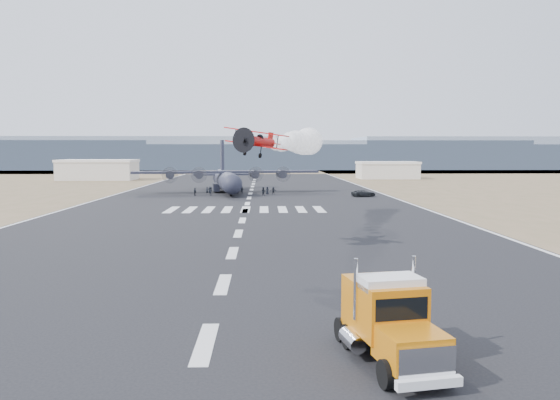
{
  "coord_description": "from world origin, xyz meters",
  "views": [
    {
      "loc": [
        2.88,
        -38.19,
        9.42
      ],
      "look_at": [
        4.75,
        22.46,
        4.0
      ],
      "focal_mm": 35.0,
      "sensor_mm": 36.0,
      "label": 1
    }
  ],
  "objects_px": {
    "hangar_left": "(98,170)",
    "crew_h": "(242,190)",
    "crew_a": "(207,191)",
    "crew_f": "(273,191)",
    "support_vehicle": "(364,193)",
    "crew_g": "(210,190)",
    "hangar_right": "(387,170)",
    "crew_b": "(263,191)",
    "transport_aircraft": "(226,178)",
    "crew_c": "(211,191)",
    "semi_truck": "(388,319)",
    "aerobatic_biplane": "(258,141)",
    "crew_d": "(195,192)",
    "crew_e": "(267,191)"
  },
  "relations": [
    {
      "from": "transport_aircraft",
      "to": "crew_c",
      "type": "xyz_separation_m",
      "value": [
        -2.63,
        -10.08,
        -2.22
      ]
    },
    {
      "from": "crew_d",
      "to": "crew_h",
      "type": "xyz_separation_m",
      "value": [
        9.74,
        4.46,
        -0.03
      ]
    },
    {
      "from": "crew_f",
      "to": "crew_h",
      "type": "relative_size",
      "value": 0.97
    },
    {
      "from": "aerobatic_biplane",
      "to": "crew_d",
      "type": "distance_m",
      "value": 66.53
    },
    {
      "from": "aerobatic_biplane",
      "to": "crew_d",
      "type": "xyz_separation_m",
      "value": [
        -14.01,
        64.33,
        -9.56
      ]
    },
    {
      "from": "semi_truck",
      "to": "aerobatic_biplane",
      "type": "xyz_separation_m",
      "value": [
        -6.14,
        28.1,
        8.5
      ]
    },
    {
      "from": "hangar_right",
      "to": "crew_b",
      "type": "bearing_deg",
      "value": -120.81
    },
    {
      "from": "crew_a",
      "to": "crew_f",
      "type": "bearing_deg",
      "value": 28.07
    },
    {
      "from": "crew_a",
      "to": "crew_h",
      "type": "xyz_separation_m",
      "value": [
        7.54,
        0.82,
        0.01
      ]
    },
    {
      "from": "crew_h",
      "to": "crew_a",
      "type": "bearing_deg",
      "value": 18.02
    },
    {
      "from": "semi_truck",
      "to": "crew_f",
      "type": "distance_m",
      "value": 95.78
    },
    {
      "from": "crew_c",
      "to": "crew_d",
      "type": "xyz_separation_m",
      "value": [
        -3.26,
        -0.44,
        -0.08
      ]
    },
    {
      "from": "semi_truck",
      "to": "hangar_left",
      "type": "bearing_deg",
      "value": 100.44
    },
    {
      "from": "semi_truck",
      "to": "crew_h",
      "type": "height_order",
      "value": "semi_truck"
    },
    {
      "from": "hangar_left",
      "to": "crew_b",
      "type": "distance_m",
      "value": 86.89
    },
    {
      "from": "crew_h",
      "to": "transport_aircraft",
      "type": "bearing_deg",
      "value": -45.68
    },
    {
      "from": "transport_aircraft",
      "to": "crew_a",
      "type": "height_order",
      "value": "transport_aircraft"
    },
    {
      "from": "aerobatic_biplane",
      "to": "crew_d",
      "type": "relative_size",
      "value": 3.77
    },
    {
      "from": "semi_truck",
      "to": "crew_e",
      "type": "bearing_deg",
      "value": 82.48
    },
    {
      "from": "support_vehicle",
      "to": "crew_f",
      "type": "relative_size",
      "value": 3.16
    },
    {
      "from": "aerobatic_biplane",
      "to": "support_vehicle",
      "type": "bearing_deg",
      "value": 84.44
    },
    {
      "from": "crew_d",
      "to": "crew_h",
      "type": "bearing_deg",
      "value": -95.82
    },
    {
      "from": "hangar_right",
      "to": "crew_d",
      "type": "xyz_separation_m",
      "value": [
        -57.66,
        -72.0,
        -2.15
      ]
    },
    {
      "from": "hangar_right",
      "to": "transport_aircraft",
      "type": "distance_m",
      "value": 80.38
    },
    {
      "from": "crew_g",
      "to": "crew_b",
      "type": "bearing_deg",
      "value": 137.8
    },
    {
      "from": "aerobatic_biplane",
      "to": "transport_aircraft",
      "type": "height_order",
      "value": "transport_aircraft"
    },
    {
      "from": "aerobatic_biplane",
      "to": "crew_b",
      "type": "height_order",
      "value": "aerobatic_biplane"
    },
    {
      "from": "hangar_left",
      "to": "crew_a",
      "type": "relative_size",
      "value": 15.12
    },
    {
      "from": "hangar_right",
      "to": "crew_g",
      "type": "relative_size",
      "value": 11.66
    },
    {
      "from": "hangar_right",
      "to": "crew_b",
      "type": "relative_size",
      "value": 11.19
    },
    {
      "from": "hangar_right",
      "to": "crew_b",
      "type": "distance_m",
      "value": 84.25
    },
    {
      "from": "semi_truck",
      "to": "crew_g",
      "type": "height_order",
      "value": "semi_truck"
    },
    {
      "from": "crew_a",
      "to": "crew_h",
      "type": "distance_m",
      "value": 7.59
    },
    {
      "from": "crew_e",
      "to": "crew_g",
      "type": "relative_size",
      "value": 0.94
    },
    {
      "from": "hangar_left",
      "to": "crew_e",
      "type": "bearing_deg",
      "value": -48.79
    },
    {
      "from": "crew_b",
      "to": "transport_aircraft",
      "type": "bearing_deg",
      "value": -24.29
    },
    {
      "from": "crew_c",
      "to": "crew_g",
      "type": "bearing_deg",
      "value": -163.28
    },
    {
      "from": "transport_aircraft",
      "to": "crew_h",
      "type": "xyz_separation_m",
      "value": [
        3.85,
        -6.06,
        -2.33
      ]
    },
    {
      "from": "hangar_right",
      "to": "crew_f",
      "type": "distance_m",
      "value": 80.01
    },
    {
      "from": "crew_e",
      "to": "crew_g",
      "type": "xyz_separation_m",
      "value": [
        -12.66,
        0.2,
        0.06
      ]
    },
    {
      "from": "hangar_right",
      "to": "hangar_left",
      "type": "bearing_deg",
      "value": -177.08
    },
    {
      "from": "support_vehicle",
      "to": "crew_g",
      "type": "distance_m",
      "value": 33.46
    },
    {
      "from": "aerobatic_biplane",
      "to": "crew_b",
      "type": "bearing_deg",
      "value": 103.41
    },
    {
      "from": "crew_e",
      "to": "semi_truck",
      "type": "bearing_deg",
      "value": -78.14
    },
    {
      "from": "crew_c",
      "to": "crew_h",
      "type": "bearing_deg",
      "value": 129.58
    },
    {
      "from": "crew_f",
      "to": "crew_h",
      "type": "distance_m",
      "value": 7.1
    },
    {
      "from": "crew_b",
      "to": "aerobatic_biplane",
      "type": "bearing_deg",
      "value": 116.77
    },
    {
      "from": "hangar_left",
      "to": "crew_h",
      "type": "bearing_deg",
      "value": -51.31
    },
    {
      "from": "crew_g",
      "to": "hangar_right",
      "type": "bearing_deg",
      "value": -152.69
    },
    {
      "from": "crew_d",
      "to": "crew_h",
      "type": "height_order",
      "value": "crew_d"
    }
  ]
}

